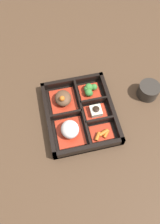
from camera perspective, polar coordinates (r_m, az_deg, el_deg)
name	(u,v)px	position (r m, az deg, el deg)	size (l,w,h in m)	color
ground_plane	(80,115)	(0.82, 0.00, -0.81)	(3.00, 3.00, 0.00)	#4C3523
bento_base	(80,114)	(0.82, 0.00, -0.65)	(0.29, 0.25, 0.01)	black
bento_rim	(81,113)	(0.80, 0.24, -0.15)	(0.29, 0.25, 0.04)	black
bowl_rice	(70,130)	(0.76, -2.63, -4.69)	(0.11, 0.10, 0.06)	#B22D19
bowl_stew	(63,99)	(0.82, -4.45, 3.42)	(0.11, 0.10, 0.06)	#B22D19
bowl_carrots	(102,133)	(0.78, 5.70, -5.53)	(0.06, 0.08, 0.02)	#B22D19
bowl_tofu	(96,111)	(0.81, 4.15, 0.18)	(0.06, 0.08, 0.03)	#B22D19
bowl_greens	(89,90)	(0.85, 2.49, 5.69)	(0.08, 0.08, 0.04)	#B22D19
tea_cup	(148,90)	(0.88, 17.45, 5.46)	(0.08, 0.08, 0.05)	#2D2823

